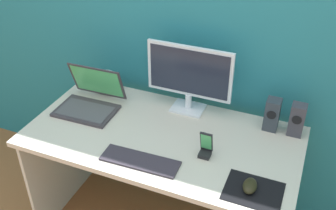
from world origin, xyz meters
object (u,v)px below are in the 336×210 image
object	(u,v)px
keyboard_external	(140,161)
phone_in_dock	(206,147)
laptop	(90,101)
speaker_right	(297,120)
fishbowl	(107,82)
monitor	(189,76)
mouse	(250,186)
speaker_near_monitor	(272,114)

from	to	relation	value
keyboard_external	phone_in_dock	bearing A→B (deg)	29.14
laptop	phone_in_dock	bearing A→B (deg)	-11.28
speaker_right	fishbowl	distance (m)	1.10
phone_in_dock	laptop	bearing A→B (deg)	168.72
keyboard_external	laptop	bearing A→B (deg)	144.43
monitor	keyboard_external	world-z (taller)	monitor
phone_in_dock	speaker_right	bearing A→B (deg)	42.22
monitor	phone_in_dock	bearing A→B (deg)	-58.12
laptop	mouse	xyz separation A→B (m)	(0.98, -0.29, -0.03)
speaker_right	mouse	world-z (taller)	speaker_right
speaker_right	phone_in_dock	distance (m)	0.51
speaker_right	speaker_near_monitor	bearing A→B (deg)	180.00
fishbowl	mouse	xyz separation A→B (m)	(0.98, -0.48, -0.05)
speaker_right	keyboard_external	bearing A→B (deg)	-142.10
laptop	keyboard_external	distance (m)	0.56
monitor	phone_in_dock	distance (m)	0.44
fishbowl	phone_in_dock	world-z (taller)	fishbowl
laptop	phone_in_dock	distance (m)	0.75
speaker_near_monitor	mouse	bearing A→B (deg)	-90.05
speaker_near_monitor	mouse	size ratio (longest dim) A/B	1.76
speaker_right	monitor	bearing A→B (deg)	179.51
phone_in_dock	speaker_near_monitor	bearing A→B (deg)	53.73
monitor	laptop	world-z (taller)	monitor
phone_in_dock	monitor	bearing A→B (deg)	121.88
speaker_near_monitor	fishbowl	size ratio (longest dim) A/B	1.20
monitor	keyboard_external	xyz separation A→B (m)	(-0.06, -0.51, -0.21)
fishbowl	keyboard_external	world-z (taller)	fishbowl
laptop	fishbowl	size ratio (longest dim) A/B	2.29
laptop	fishbowl	bearing A→B (deg)	88.32
laptop	keyboard_external	xyz separation A→B (m)	(0.46, -0.31, -0.04)
monitor	speaker_near_monitor	xyz separation A→B (m)	(0.46, -0.01, -0.13)
keyboard_external	phone_in_dock	distance (m)	0.32
monitor	speaker_right	distance (m)	0.60
monitor	keyboard_external	size ratio (longest dim) A/B	1.26
monitor	phone_in_dock	size ratio (longest dim) A/B	3.48
fishbowl	phone_in_dock	bearing A→B (deg)	-24.75
monitor	mouse	size ratio (longest dim) A/B	4.79
mouse	monitor	bearing A→B (deg)	130.72
fishbowl	speaker_right	bearing A→B (deg)	0.18
monitor	laptop	size ratio (longest dim) A/B	1.42
mouse	keyboard_external	bearing A→B (deg)	179.34
speaker_right	laptop	world-z (taller)	laptop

